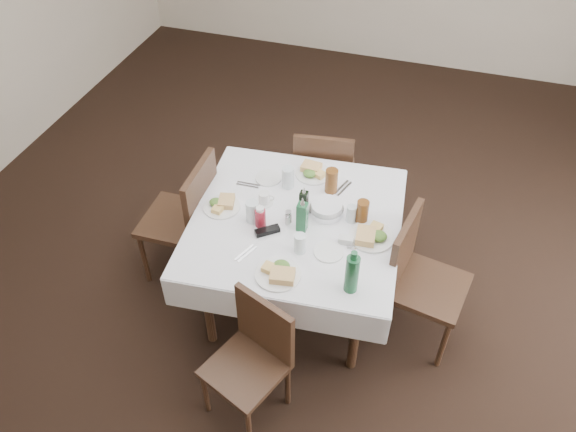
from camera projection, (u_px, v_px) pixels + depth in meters
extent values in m
plane|color=black|center=(312.00, 277.00, 4.11)|extent=(7.00, 7.00, 0.00)
cylinder|color=black|center=(208.00, 305.00, 3.48)|extent=(0.06, 0.06, 0.72)
cylinder|color=black|center=(247.00, 207.00, 4.14)|extent=(0.06, 0.06, 0.72)
cylinder|color=black|center=(355.00, 331.00, 3.34)|extent=(0.06, 0.06, 0.72)
cylinder|color=black|center=(372.00, 226.00, 3.99)|extent=(0.06, 0.06, 0.72)
cube|color=black|center=(296.00, 222.00, 3.48)|extent=(1.25, 1.25, 0.03)
cube|color=white|center=(296.00, 219.00, 3.47)|extent=(1.38, 1.38, 0.01)
cube|color=white|center=(314.00, 171.00, 3.99)|extent=(1.27, 0.12, 0.22)
cube|color=white|center=(272.00, 311.00, 3.09)|extent=(1.27, 0.12, 0.22)
cube|color=white|center=(397.00, 248.00, 3.44)|extent=(0.12, 1.27, 0.22)
cube|color=white|center=(200.00, 217.00, 3.64)|extent=(0.12, 1.27, 0.22)
cube|color=black|center=(324.00, 173.00, 4.31)|extent=(0.48, 0.48, 0.04)
cube|color=black|center=(323.00, 165.00, 4.01)|extent=(0.43, 0.10, 0.46)
cylinder|color=black|center=(348.00, 183.00, 4.57)|extent=(0.03, 0.03, 0.43)
cylinder|color=black|center=(344.00, 213.00, 4.30)|extent=(0.03, 0.03, 0.43)
cylinder|color=black|center=(304.00, 178.00, 4.61)|extent=(0.03, 0.03, 0.43)
cylinder|color=black|center=(297.00, 207.00, 4.35)|extent=(0.03, 0.03, 0.43)
cube|color=black|center=(245.00, 369.00, 3.10)|extent=(0.51, 0.51, 0.04)
cube|color=black|center=(265.00, 326.00, 3.06)|extent=(0.38, 0.18, 0.43)
cylinder|color=black|center=(205.00, 392.00, 3.22)|extent=(0.03, 0.03, 0.40)
cylinder|color=black|center=(245.00, 353.00, 3.41)|extent=(0.03, 0.03, 0.40)
cylinder|color=black|center=(249.00, 428.00, 3.07)|extent=(0.03, 0.03, 0.40)
cylinder|color=black|center=(288.00, 385.00, 3.26)|extent=(0.03, 0.03, 0.40)
cube|color=black|center=(429.00, 287.00, 3.46)|extent=(0.51, 0.51, 0.04)
cube|color=black|center=(404.00, 250.00, 3.37)|extent=(0.12, 0.44, 0.48)
cylinder|color=black|center=(443.00, 344.00, 3.43)|extent=(0.04, 0.04, 0.45)
cylinder|color=black|center=(385.00, 320.00, 3.56)|extent=(0.04, 0.04, 0.45)
cylinder|color=black|center=(460.00, 300.00, 3.67)|extent=(0.04, 0.04, 0.45)
cylinder|color=black|center=(405.00, 279.00, 3.80)|extent=(0.04, 0.04, 0.45)
cube|color=black|center=(177.00, 220.00, 3.88)|extent=(0.47, 0.47, 0.04)
cube|color=black|center=(202.00, 199.00, 3.66)|extent=(0.05, 0.46, 0.50)
cylinder|color=black|center=(168.00, 220.00, 4.22)|extent=(0.04, 0.04, 0.47)
cylinder|color=black|center=(218.00, 231.00, 4.14)|extent=(0.04, 0.04, 0.47)
cylinder|color=black|center=(144.00, 258.00, 3.94)|extent=(0.04, 0.04, 0.47)
cylinder|color=black|center=(196.00, 270.00, 3.86)|extent=(0.04, 0.04, 0.47)
cylinder|color=white|center=(314.00, 174.00, 3.78)|extent=(0.24, 0.24, 0.01)
cube|color=tan|center=(311.00, 167.00, 3.78)|extent=(0.13, 0.11, 0.04)
cube|color=gold|center=(319.00, 174.00, 3.74)|extent=(0.10, 0.09, 0.03)
ellipsoid|color=#30671C|center=(310.00, 173.00, 3.74)|extent=(0.09, 0.08, 0.04)
cylinder|color=white|center=(278.00, 274.00, 3.12)|extent=(0.26, 0.26, 0.01)
cube|color=tan|center=(282.00, 276.00, 3.08)|extent=(0.15, 0.13, 0.04)
cube|color=gold|center=(270.00, 268.00, 3.12)|extent=(0.10, 0.08, 0.03)
ellipsoid|color=#30671C|center=(282.00, 266.00, 3.13)|extent=(0.10, 0.09, 0.04)
cylinder|color=white|center=(371.00, 237.00, 3.34)|extent=(0.27, 0.27, 0.01)
cube|color=tan|center=(366.00, 236.00, 3.30)|extent=(0.12, 0.15, 0.05)
cube|color=gold|center=(375.00, 229.00, 3.35)|extent=(0.09, 0.11, 0.04)
ellipsoid|color=#30671C|center=(379.00, 236.00, 3.30)|extent=(0.10, 0.09, 0.05)
cylinder|color=white|center=(222.00, 207.00, 3.53)|extent=(0.23, 0.23, 0.01)
cube|color=tan|center=(226.00, 201.00, 3.53)|extent=(0.12, 0.14, 0.04)
cube|color=gold|center=(218.00, 209.00, 3.49)|extent=(0.07, 0.08, 0.03)
ellipsoid|color=#30671C|center=(216.00, 202.00, 3.53)|extent=(0.09, 0.08, 0.04)
cylinder|color=white|center=(268.00, 178.00, 3.74)|extent=(0.17, 0.17, 0.01)
cylinder|color=white|center=(329.00, 252.00, 3.25)|extent=(0.17, 0.17, 0.01)
cylinder|color=silver|center=(288.00, 178.00, 3.64)|extent=(0.08, 0.08, 0.15)
cylinder|color=silver|center=(300.00, 243.00, 3.22)|extent=(0.07, 0.07, 0.13)
cylinder|color=silver|center=(351.00, 214.00, 3.41)|extent=(0.06, 0.06, 0.11)
cylinder|color=silver|center=(252.00, 212.00, 3.40)|extent=(0.08, 0.08, 0.15)
cylinder|color=brown|center=(331.00, 181.00, 3.60)|extent=(0.08, 0.08, 0.17)
cylinder|color=brown|center=(362.00, 212.00, 3.39)|extent=(0.07, 0.07, 0.16)
cylinder|color=silver|center=(326.00, 211.00, 3.49)|extent=(0.22, 0.22, 0.04)
cylinder|color=white|center=(327.00, 207.00, 3.47)|extent=(0.19, 0.19, 0.04)
cube|color=black|center=(304.00, 202.00, 3.45)|extent=(0.05, 0.05, 0.16)
cone|color=silver|center=(304.00, 190.00, 3.38)|extent=(0.03, 0.03, 0.04)
cube|color=#1C5A32|center=(302.00, 217.00, 3.33)|extent=(0.06, 0.06, 0.20)
cone|color=silver|center=(303.00, 201.00, 3.24)|extent=(0.03, 0.03, 0.05)
cylinder|color=#A41E2E|center=(260.00, 218.00, 3.38)|extent=(0.07, 0.07, 0.12)
cylinder|color=white|center=(260.00, 209.00, 3.33)|extent=(0.05, 0.05, 0.02)
cylinder|color=white|center=(288.00, 220.00, 3.41)|extent=(0.03, 0.03, 0.06)
cylinder|color=silver|center=(288.00, 215.00, 3.38)|extent=(0.03, 0.03, 0.01)
cylinder|color=#3C3022|center=(288.00, 218.00, 3.42)|extent=(0.04, 0.04, 0.07)
cylinder|color=silver|center=(288.00, 212.00, 3.39)|extent=(0.04, 0.04, 0.01)
cylinder|color=white|center=(264.00, 203.00, 3.57)|extent=(0.11, 0.11, 0.01)
cylinder|color=white|center=(264.00, 198.00, 3.54)|extent=(0.07, 0.07, 0.07)
cylinder|color=black|center=(264.00, 195.00, 3.52)|extent=(0.06, 0.06, 0.01)
torus|color=white|center=(271.00, 198.00, 3.54)|extent=(0.05, 0.02, 0.05)
cube|color=black|center=(267.00, 231.00, 3.36)|extent=(0.15, 0.13, 0.03)
cylinder|color=#1C5A32|center=(352.00, 274.00, 2.97)|extent=(0.08, 0.08, 0.24)
cylinder|color=#1C5A32|center=(354.00, 256.00, 2.88)|extent=(0.04, 0.04, 0.04)
cube|color=white|center=(346.00, 240.00, 3.30)|extent=(0.09, 0.06, 0.04)
cube|color=pink|center=(346.00, 239.00, 3.29)|extent=(0.07, 0.04, 0.02)
cube|color=silver|center=(341.00, 187.00, 3.67)|extent=(0.07, 0.17, 0.01)
cube|color=silver|center=(345.00, 189.00, 3.66)|extent=(0.07, 0.17, 0.01)
cube|color=silver|center=(247.00, 254.00, 3.24)|extent=(0.07, 0.15, 0.01)
cube|color=silver|center=(244.00, 252.00, 3.25)|extent=(0.07, 0.15, 0.01)
cube|color=silver|center=(362.00, 249.00, 3.27)|extent=(0.17, 0.06, 0.01)
cube|color=silver|center=(362.00, 246.00, 3.29)|extent=(0.17, 0.06, 0.01)
cube|color=silver|center=(248.00, 184.00, 3.70)|extent=(0.15, 0.02, 0.01)
cube|color=silver|center=(247.00, 186.00, 3.69)|extent=(0.15, 0.02, 0.01)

